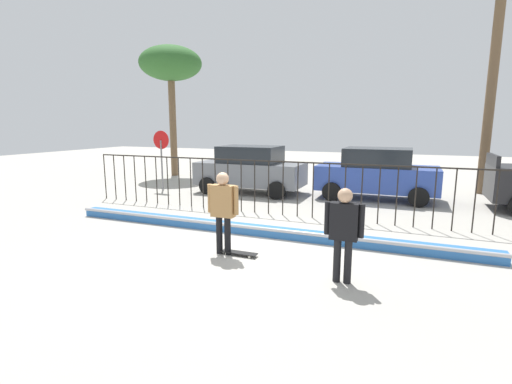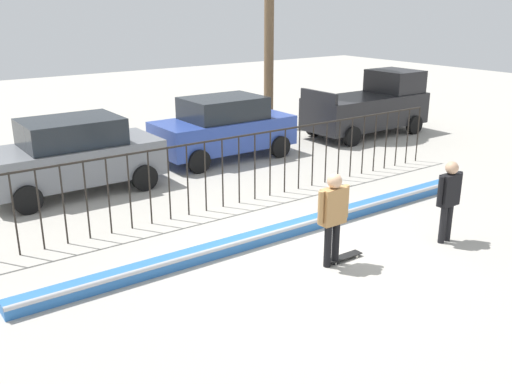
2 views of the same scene
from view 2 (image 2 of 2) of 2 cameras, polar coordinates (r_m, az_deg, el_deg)
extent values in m
plane|color=#ADA89E|center=(11.36, 5.18, -5.82)|extent=(60.00, 60.00, 0.00)
cube|color=#2D6BB7|center=(11.93, 2.47, -3.95)|extent=(11.00, 0.36, 0.22)
cylinder|color=#B2B2B7|center=(11.76, 3.02, -3.73)|extent=(11.00, 0.09, 0.09)
cylinder|color=black|center=(11.72, -22.98, -2.10)|extent=(0.04, 0.04, 1.67)
cylinder|color=black|center=(11.82, -20.80, -1.66)|extent=(0.04, 0.04, 1.67)
cylinder|color=black|center=(11.93, -18.65, -1.23)|extent=(0.04, 0.04, 1.67)
cylinder|color=black|center=(12.06, -16.56, -0.80)|extent=(0.04, 0.04, 1.67)
cylinder|color=black|center=(12.21, -14.51, -0.38)|extent=(0.04, 0.04, 1.67)
cylinder|color=black|center=(12.37, -12.51, 0.03)|extent=(0.04, 0.04, 1.67)
cylinder|color=black|center=(12.55, -10.56, 0.43)|extent=(0.04, 0.04, 1.67)
cylinder|color=black|center=(12.74, -8.68, 0.81)|extent=(0.04, 0.04, 1.67)
cylinder|color=black|center=(12.95, -6.85, 1.18)|extent=(0.04, 0.04, 1.67)
cylinder|color=black|center=(13.17, -5.07, 1.54)|extent=(0.04, 0.04, 1.67)
cylinder|color=black|center=(13.40, -3.36, 1.89)|extent=(0.04, 0.04, 1.67)
cylinder|color=black|center=(13.64, -1.71, 2.22)|extent=(0.04, 0.04, 1.67)
cylinder|color=black|center=(13.90, -0.11, 2.54)|extent=(0.04, 0.04, 1.67)
cylinder|color=black|center=(14.17, 1.42, 2.84)|extent=(0.04, 0.04, 1.67)
cylinder|color=black|center=(14.44, 2.90, 3.14)|extent=(0.04, 0.04, 1.67)
cylinder|color=black|center=(14.73, 4.32, 3.41)|extent=(0.04, 0.04, 1.67)
cylinder|color=black|center=(15.02, 5.69, 3.68)|extent=(0.04, 0.04, 1.67)
cylinder|color=black|center=(15.33, 7.01, 3.93)|extent=(0.04, 0.04, 1.67)
cylinder|color=black|center=(15.64, 8.28, 4.17)|extent=(0.04, 0.04, 1.67)
cylinder|color=black|center=(15.96, 9.49, 4.40)|extent=(0.04, 0.04, 1.67)
cylinder|color=black|center=(16.28, 10.66, 4.62)|extent=(0.04, 0.04, 1.67)
cylinder|color=black|center=(16.62, 11.78, 4.83)|extent=(0.04, 0.04, 1.67)
cylinder|color=black|center=(16.96, 12.86, 5.03)|extent=(0.04, 0.04, 1.67)
cylinder|color=black|center=(17.30, 13.90, 5.22)|extent=(0.04, 0.04, 1.67)
cylinder|color=black|center=(17.65, 14.89, 5.40)|extent=(0.04, 0.04, 1.67)
cylinder|color=black|center=(18.01, 15.85, 5.57)|extent=(0.04, 0.04, 1.67)
cube|color=black|center=(13.19, -3.43, 5.28)|extent=(14.00, 0.04, 0.04)
cylinder|color=black|center=(10.58, 7.17, -5.36)|extent=(0.14, 0.14, 0.83)
cylinder|color=black|center=(10.71, 7.95, -5.10)|extent=(0.14, 0.14, 0.83)
cube|color=#A87A47|center=(10.36, 7.74, -1.41)|extent=(0.50, 0.22, 0.68)
sphere|color=tan|center=(10.21, 7.86, 1.10)|extent=(0.27, 0.27, 0.27)
cylinder|color=#A87A47|center=(10.16, 6.49, -1.57)|extent=(0.11, 0.11, 0.61)
cylinder|color=#A87A47|center=(10.55, 8.96, -0.89)|extent=(0.11, 0.11, 0.61)
cube|color=black|center=(11.03, 8.77, -6.39)|extent=(0.80, 0.20, 0.02)
cylinder|color=silver|center=(11.27, 9.49, -6.07)|extent=(0.05, 0.03, 0.05)
cylinder|color=silver|center=(11.18, 10.03, -6.33)|extent=(0.05, 0.03, 0.05)
cylinder|color=silver|center=(10.92, 7.46, -6.80)|extent=(0.05, 0.03, 0.05)
cylinder|color=silver|center=(10.83, 8.01, -7.07)|extent=(0.05, 0.03, 0.05)
cylinder|color=black|center=(12.11, 18.14, -3.11)|extent=(0.13, 0.13, 0.79)
cylinder|color=black|center=(12.26, 18.67, -2.91)|extent=(0.13, 0.13, 0.79)
cube|color=black|center=(11.95, 18.76, 0.20)|extent=(0.48, 0.21, 0.65)
sphere|color=tan|center=(11.82, 18.98, 2.29)|extent=(0.26, 0.26, 0.26)
cylinder|color=black|center=(11.71, 17.93, 0.10)|extent=(0.10, 0.10, 0.58)
cylinder|color=black|center=(12.17, 19.58, 0.61)|extent=(0.10, 0.10, 0.58)
cube|color=slate|center=(15.22, -17.69, 2.90)|extent=(4.30, 1.90, 0.90)
cube|color=#1E2328|center=(15.04, -17.98, 5.76)|extent=(2.37, 1.71, 0.66)
cylinder|color=black|center=(16.68, -13.86, 2.97)|extent=(0.68, 0.22, 0.68)
cylinder|color=black|center=(14.99, -11.08, 1.42)|extent=(0.68, 0.22, 0.68)
cylinder|color=black|center=(15.88, -23.62, 1.14)|extent=(0.68, 0.22, 0.68)
cylinder|color=black|center=(14.11, -21.87, -0.71)|extent=(0.68, 0.22, 0.68)
cube|color=#2D479E|center=(17.72, -3.25, 5.90)|extent=(4.30, 1.90, 0.90)
cube|color=#1E2328|center=(17.57, -3.29, 8.38)|extent=(2.37, 1.71, 0.66)
cylinder|color=black|center=(19.38, -1.09, 5.66)|extent=(0.68, 0.22, 0.68)
cylinder|color=black|center=(17.89, 2.39, 4.55)|extent=(0.68, 0.22, 0.68)
cylinder|color=black|center=(17.93, -8.82, 4.37)|extent=(0.68, 0.22, 0.68)
cylinder|color=black|center=(16.31, -5.75, 3.07)|extent=(0.68, 0.22, 0.68)
cube|color=black|center=(21.19, 10.89, 7.98)|extent=(4.70, 1.90, 1.10)
cube|color=black|center=(22.11, 13.69, 10.72)|extent=(1.50, 1.75, 0.80)
cube|color=black|center=(19.49, 6.29, 9.47)|extent=(0.12, 1.75, 0.36)
cylinder|color=black|center=(23.08, 11.87, 7.38)|extent=(0.68, 0.22, 0.68)
cylinder|color=black|center=(21.87, 15.52, 6.49)|extent=(0.68, 0.22, 0.68)
cylinder|color=black|center=(20.87, 5.85, 6.51)|extent=(0.68, 0.22, 0.68)
cylinder|color=black|center=(19.53, 9.54, 5.51)|extent=(0.68, 0.22, 0.68)
cylinder|color=brown|center=(21.79, 1.32, 17.15)|extent=(0.36, 0.36, 8.25)
camera|label=1|loc=(10.54, 52.64, 0.71)|focal=26.44mm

